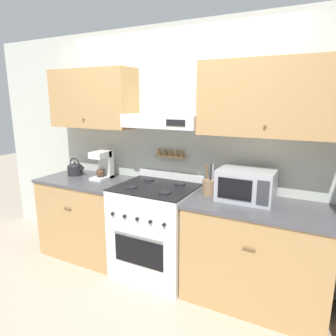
{
  "coord_description": "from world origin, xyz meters",
  "views": [
    {
      "loc": [
        1.43,
        -2.18,
        1.8
      ],
      "look_at": [
        0.15,
        0.28,
        1.17
      ],
      "focal_mm": 32.0,
      "sensor_mm": 36.0,
      "label": 1
    }
  ],
  "objects_px": {
    "stove_range": "(157,230)",
    "tea_kettle": "(75,169)",
    "microwave": "(246,185)",
    "utensil_crock": "(209,187)",
    "coffee_maker": "(103,164)"
  },
  "relations": [
    {
      "from": "stove_range",
      "to": "microwave",
      "type": "xyz_separation_m",
      "value": [
        0.87,
        0.1,
        0.58
      ]
    },
    {
      "from": "coffee_maker",
      "to": "utensil_crock",
      "type": "xyz_separation_m",
      "value": [
        1.29,
        -0.04,
        -0.08
      ]
    },
    {
      "from": "utensil_crock",
      "to": "coffee_maker",
      "type": "bearing_deg",
      "value": 178.44
    },
    {
      "from": "stove_range",
      "to": "utensil_crock",
      "type": "height_order",
      "value": "utensil_crock"
    },
    {
      "from": "tea_kettle",
      "to": "microwave",
      "type": "bearing_deg",
      "value": 0.5
    },
    {
      "from": "stove_range",
      "to": "coffee_maker",
      "type": "xyz_separation_m",
      "value": [
        -0.76,
        0.12,
        0.6
      ]
    },
    {
      "from": "coffee_maker",
      "to": "microwave",
      "type": "relative_size",
      "value": 0.65
    },
    {
      "from": "tea_kettle",
      "to": "coffee_maker",
      "type": "height_order",
      "value": "coffee_maker"
    },
    {
      "from": "stove_range",
      "to": "microwave",
      "type": "relative_size",
      "value": 2.11
    },
    {
      "from": "microwave",
      "to": "utensil_crock",
      "type": "bearing_deg",
      "value": -176.98
    },
    {
      "from": "stove_range",
      "to": "tea_kettle",
      "type": "relative_size",
      "value": 4.52
    },
    {
      "from": "coffee_maker",
      "to": "utensil_crock",
      "type": "bearing_deg",
      "value": -1.56
    },
    {
      "from": "stove_range",
      "to": "coffee_maker",
      "type": "distance_m",
      "value": 0.98
    },
    {
      "from": "stove_range",
      "to": "tea_kettle",
      "type": "xyz_separation_m",
      "value": [
        -1.17,
        0.09,
        0.51
      ]
    },
    {
      "from": "coffee_maker",
      "to": "tea_kettle",
      "type": "bearing_deg",
      "value": -175.0
    }
  ]
}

